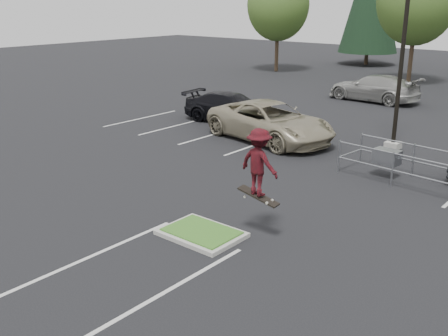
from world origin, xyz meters
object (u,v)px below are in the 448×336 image
Objects in this scene: skateboarder at (259,163)px; car_far_silver at (374,88)px; light_pole at (403,42)px; cart_corral at (391,157)px; car_l_tan at (270,121)px; car_l_black at (231,108)px; decid_b at (417,2)px; decid_a at (278,7)px.

car_far_silver is (-6.20, 21.00, -1.29)m from skateboarder.
light_pole reaches higher than cart_corral.
car_l_tan is at bearing -51.91° from skateboarder.
cart_corral is at bearing -115.42° from car_l_black.
light_pole is 11.29m from skateboarder.
skateboarder is at bearing -76.28° from decid_b.
skateboarder is 0.36× the size of car_far_silver.
decid_b reaches higher than decid_a.
skateboarder is (7.21, -29.53, -3.91)m from decid_b.
decid_a is 1.94× the size of cart_corral.
decid_b is 1.50× the size of car_l_tan.
car_l_tan is at bearing -85.85° from decid_b.
light_pole is 4.89× the size of skateboarder.
decid_a reaches higher than car_far_silver.
cart_corral is 10.81m from car_l_black.
decid_b is 24.44m from cart_corral.
car_l_tan is (1.51, -20.82, -5.15)m from decid_b.
decid_b is 10.04m from car_far_silver.
decid_b is at bearing 2.39° from decid_a.
decid_b reaches higher than cart_corral.
car_l_black is at bearing -62.22° from decid_a.
car_l_black is (-2.24, -19.03, -5.27)m from decid_b.
car_l_tan reaches higher than cart_corral.
light_pole reaches higher than skateboarder.
light_pole is at bearing -70.65° from decid_b.
car_far_silver is (13.01, -8.03, -4.74)m from decid_a.
decid_b is at bearing -169.53° from car_far_silver.
skateboarder is (19.21, -29.03, -3.45)m from decid_a.
cart_corral is at bearing -69.21° from light_pole.
car_l_tan is at bearing 6.06° from car_far_silver.
light_pole is 5.66m from cart_corral.
decid_a reaches higher than cart_corral.
cart_corral is 2.21× the size of skateboarder.
car_l_tan is at bearing 171.52° from cart_corral.
decid_b is at bearing 109.35° from light_pole.
decid_b is at bearing 15.05° from car_l_tan.
skateboarder is 14.19m from car_l_black.
light_pole reaches higher than decid_a.
decid_b is 1.66× the size of car_far_silver.
skateboarder reaches higher than cart_corral.
car_l_tan is (-5.70, 8.72, -1.24)m from skateboarder.
light_pole is 1.05× the size of decid_b.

